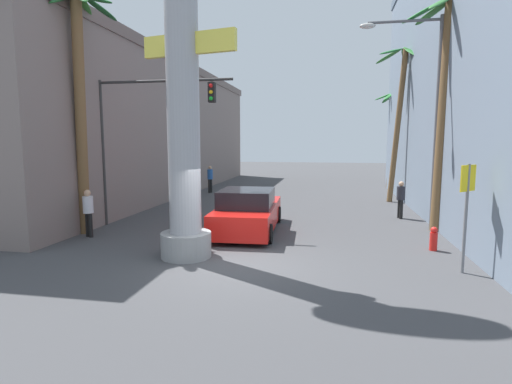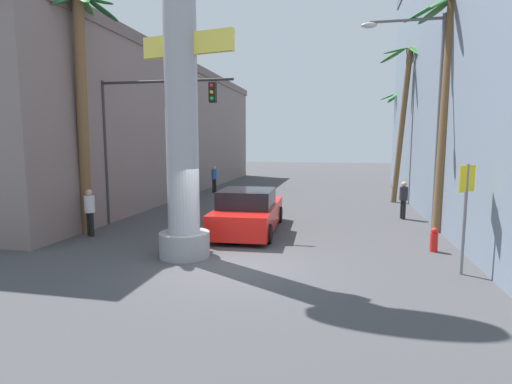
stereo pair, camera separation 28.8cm
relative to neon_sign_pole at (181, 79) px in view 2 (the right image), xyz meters
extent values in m
plane|color=#424244|center=(1.48, 9.53, -4.91)|extent=(86.06, 86.06, 0.00)
cube|color=slate|center=(-8.03, 13.28, -1.14)|extent=(6.75, 27.53, 7.53)
cube|color=#655651|center=(-8.03, 13.28, 2.87)|extent=(6.89, 28.08, 0.50)
cylinder|color=#9E9EA3|center=(0.00, 0.00, -0.23)|extent=(0.89, 0.89, 9.36)
cylinder|color=gray|center=(0.00, 0.00, -4.56)|extent=(1.42, 1.42, 0.70)
cube|color=#F2E04C|center=(0.20, 0.00, 0.89)|extent=(2.71, 0.68, 0.56)
cylinder|color=#59595E|center=(7.63, 4.90, -1.12)|extent=(0.16, 0.16, 7.58)
cylinder|color=#59595E|center=(6.38, 4.90, 2.52)|extent=(2.50, 0.10, 0.10)
ellipsoid|color=beige|center=(5.13, 4.90, 2.42)|extent=(0.56, 0.28, 0.20)
cylinder|color=slate|center=(7.23, -0.05, -3.56)|extent=(0.08, 0.08, 2.71)
cube|color=yellow|center=(7.23, -0.05, -2.55)|extent=(0.47, 0.47, 0.64)
cylinder|color=#333333|center=(-4.66, 3.58, -2.15)|extent=(0.14, 0.14, 5.53)
cylinder|color=#333333|center=(-2.08, 3.58, 0.52)|extent=(5.16, 0.10, 0.10)
cube|color=black|center=(-0.27, 3.58, 0.07)|extent=(0.24, 0.24, 0.70)
sphere|color=red|center=(-0.27, 3.45, 0.29)|extent=(0.14, 0.14, 0.14)
sphere|color=yellow|center=(-0.27, 3.45, 0.07)|extent=(0.14, 0.14, 0.14)
sphere|color=green|center=(-0.27, 3.45, -0.15)|extent=(0.14, 0.14, 0.14)
cylinder|color=black|center=(0.03, 5.23, -4.59)|extent=(0.25, 0.65, 0.64)
cylinder|color=black|center=(1.89, 5.32, -4.59)|extent=(0.25, 0.65, 0.64)
cylinder|color=black|center=(0.20, 1.79, -4.59)|extent=(0.25, 0.65, 0.64)
cylinder|color=black|center=(2.06, 1.88, -4.59)|extent=(0.25, 0.65, 0.64)
cube|color=red|center=(1.04, 3.56, -4.35)|extent=(2.21, 5.02, 0.80)
cube|color=black|center=(1.06, 3.19, -3.65)|extent=(1.91, 2.16, 0.60)
cylinder|color=brown|center=(-4.46, 2.01, -0.94)|extent=(0.62, 0.57, 7.97)
ellipsoid|color=#20682D|center=(-3.71, 2.05, 2.94)|extent=(1.32, 0.52, 0.46)
ellipsoid|color=#1E5C2D|center=(-3.93, 2.63, 2.85)|extent=(1.05, 1.14, 0.72)
ellipsoid|color=#31762D|center=(-4.57, 2.75, 2.94)|extent=(0.79, 1.33, 0.44)
ellipsoid|color=#326E2D|center=(-4.91, 2.47, 2.93)|extent=(1.28, 0.97, 0.47)
ellipsoid|color=#256D2D|center=(-4.93, 1.85, 2.93)|extent=(1.31, 0.89, 0.48)
cylinder|color=brown|center=(7.34, 11.83, -0.95)|extent=(0.75, 0.53, 7.94)
ellipsoid|color=#2B722D|center=(8.25, 11.91, 2.82)|extent=(1.54, 0.65, 0.75)
ellipsoid|color=#2A632D|center=(7.79, 12.80, 2.82)|extent=(0.93, 1.52, 0.74)
ellipsoid|color=#316F2D|center=(6.83, 12.55, 2.85)|extent=(1.44, 1.21, 0.68)
ellipsoid|color=#22682D|center=(6.83, 11.59, 2.90)|extent=(1.47, 1.23, 0.52)
ellipsoid|color=#296E2D|center=(7.77, 11.33, 2.78)|extent=(0.89, 1.48, 0.87)
cylinder|color=brown|center=(7.82, 4.81, -0.93)|extent=(0.52, 0.49, 7.98)
ellipsoid|color=#2E682D|center=(8.66, 4.98, 2.82)|extent=(1.54, 0.58, 0.88)
ellipsoid|color=#29762D|center=(8.32, 5.53, 2.81)|extent=(1.14, 1.44, 0.89)
ellipsoid|color=#30692D|center=(7.42, 5.55, 2.93)|extent=(1.16, 1.56, 0.55)
ellipsoid|color=#24722D|center=(7.04, 4.93, 2.83)|extent=(1.55, 0.50, 0.84)
ellipsoid|color=#2B682D|center=(7.36, 4.20, 2.84)|extent=(1.21, 1.45, 0.79)
cylinder|color=brown|center=(8.09, 18.72, -1.66)|extent=(0.62, 0.51, 6.52)
ellipsoid|color=#24632D|center=(8.91, 18.93, 1.46)|extent=(1.40, 0.45, 0.55)
ellipsoid|color=#315D2D|center=(8.47, 19.54, 1.38)|extent=(0.82, 1.34, 0.77)
ellipsoid|color=#27652D|center=(7.81, 19.47, 1.39)|extent=(1.03, 1.29, 0.74)
ellipsoid|color=#25702D|center=(7.50, 18.98, 1.44)|extent=(1.40, 0.53, 0.60)
ellipsoid|color=#26732D|center=(7.75, 18.35, 1.41)|extent=(1.13, 1.25, 0.71)
ellipsoid|color=#2C682D|center=(8.59, 18.30, 1.46)|extent=(1.06, 1.35, 0.54)
cylinder|color=black|center=(-4.19, 1.68, -4.50)|extent=(0.14, 0.14, 0.83)
cylinder|color=black|center=(-4.02, 1.58, -4.50)|extent=(0.14, 0.14, 0.83)
cylinder|color=silver|center=(-4.10, 1.63, -3.79)|extent=(0.46, 0.46, 0.57)
sphere|color=tan|center=(-4.10, 1.63, -3.40)|extent=(0.22, 0.22, 0.22)
cylinder|color=black|center=(-3.55, 13.90, -4.48)|extent=(0.14, 0.14, 0.87)
cylinder|color=black|center=(-3.61, 13.71, -4.48)|extent=(0.14, 0.14, 0.87)
cylinder|color=#2659A5|center=(-3.58, 13.80, -3.73)|extent=(0.43, 0.43, 0.62)
sphere|color=tan|center=(-3.58, 13.80, -3.31)|extent=(0.22, 0.22, 0.22)
cylinder|color=black|center=(6.86, 7.18, -4.51)|extent=(0.14, 0.14, 0.80)
cylinder|color=black|center=(6.91, 6.98, -4.51)|extent=(0.14, 0.14, 0.80)
cylinder|color=#26262D|center=(6.88, 7.08, -3.83)|extent=(0.42, 0.42, 0.56)
sphere|color=tan|center=(6.88, 7.08, -3.44)|extent=(0.22, 0.22, 0.22)
cylinder|color=red|center=(7.03, 1.99, -4.64)|extent=(0.22, 0.22, 0.55)
sphere|color=red|center=(7.03, 1.99, -4.29)|extent=(0.20, 0.20, 0.20)
camera|label=1|loc=(3.98, -10.42, -1.67)|focal=28.00mm
camera|label=2|loc=(4.26, -10.37, -1.67)|focal=28.00mm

